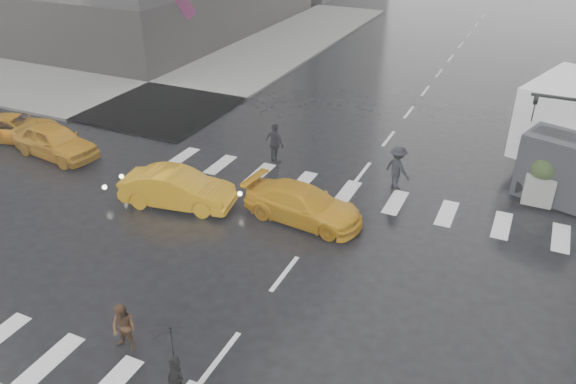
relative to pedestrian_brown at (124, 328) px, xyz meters
The scene contains 13 objects.
ground 5.42m from the pedestrian_brown, 63.06° to the left, with size 120.00×120.00×0.00m, color black.
sidewalk_nw 28.08m from the pedestrian_brown, 127.45° to the left, with size 35.00×35.00×0.15m, color slate.
road_markings 5.42m from the pedestrian_brown, 63.06° to the left, with size 18.00×48.00×0.01m, color silver, non-canonical shape.
planter_west 16.05m from the pedestrian_brown, 54.01° to the left, with size 1.10×1.10×1.80m.
pedestrian_black 2.65m from the pedestrian_brown, 21.79° to the right, with size 1.16×1.18×2.43m.
pedestrian_brown is the anchor object (origin of this frame).
pedestrian_far_a 12.10m from the pedestrian_brown, 96.86° to the left, with size 1.10×0.67×1.88m, color black.
pedestrian_far_b 12.61m from the pedestrian_brown, 70.95° to the left, with size 1.21×0.67×1.88m, color black.
taxi_front 13.72m from the pedestrian_brown, 142.14° to the left, with size 1.78×4.42×1.51m, color orange.
taxi_mid 7.71m from the pedestrian_brown, 114.27° to the left, with size 1.53×4.39×1.45m, color orange.
taxi_rear 8.24m from the pedestrian_brown, 78.47° to the left, with size 1.85×4.01×1.32m, color orange.
taxi_far 16.68m from the pedestrian_brown, 147.18° to the left, with size 2.02×3.88×1.22m, color orange.
box_truck 19.17m from the pedestrian_brown, 58.71° to the left, with size 2.68×7.15×3.80m.
Camera 1 is at (6.22, -13.12, 11.01)m, focal length 35.00 mm.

